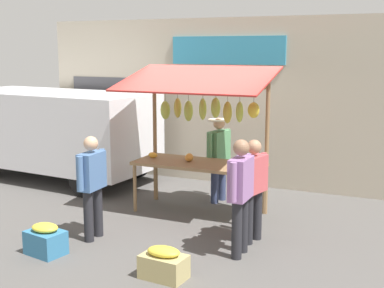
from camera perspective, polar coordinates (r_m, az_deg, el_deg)
The scene contains 10 objects.
ground_plane at distance 9.04m, azimuth 0.78°, elevation -7.50°, with size 40.00×40.00×0.00m, color #514F4C.
street_backdrop at distance 10.73m, azimuth 5.15°, elevation 4.58°, with size 9.00×0.30×3.40m.
market_stall at distance 8.75m, azimuth 0.89°, elevation 2.46°, with size 2.50×1.46×2.50m.
vendor_with_sunhat at distance 9.46m, azimuth 2.95°, elevation -1.00°, with size 0.40×0.66×1.56m.
shopper_in_striped_shirt at distance 7.00m, azimuth 5.35°, elevation -5.01°, with size 0.22×0.69×1.61m.
shopper_with_ponytail at distance 7.53m, azimuth 6.76°, elevation -4.43°, with size 0.32×0.65×1.51m.
shopper_with_shopping_bag at distance 7.73m, azimuth -10.91°, elevation -4.01°, with size 0.23×0.67×1.54m.
parked_van at distance 11.63m, azimuth -15.44°, elevation 1.83°, with size 4.53×2.18×1.88m.
produce_crate_near at distance 6.53m, azimuth -3.12°, elevation -13.00°, with size 0.59×0.40×0.41m.
produce_crate_side at distance 7.50m, azimuth -15.77°, elevation -10.10°, with size 0.57×0.46×0.44m.
Camera 1 is at (-3.40, 7.90, 2.78)m, focal length 48.61 mm.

